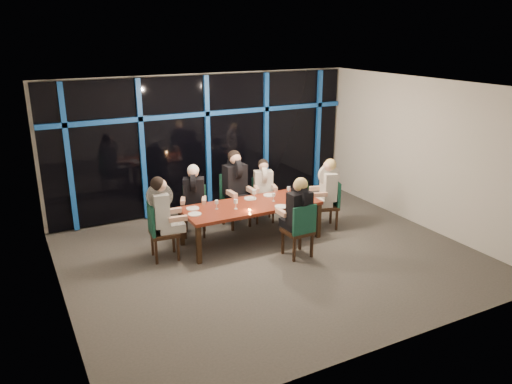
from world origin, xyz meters
The scene contains 29 objects.
room centered at (0.00, 0.00, 2.02)m, with size 7.04×7.00×3.02m.
window_wall centered at (0.01, 2.93, 1.55)m, with size 6.86×0.43×2.94m.
dining_table centered at (0.00, 0.80, 0.68)m, with size 2.60×1.00×0.75m.
chair_far_left centered at (-0.81, 1.66, 0.54)m, with size 0.59×0.59×0.97m.
chair_far_mid centered at (0.08, 1.75, 0.61)m, with size 0.54×0.54×1.08m.
chair_far_right centered at (0.74, 1.71, 0.51)m, with size 0.53×0.53×0.91m.
chair_end_left centered at (-1.78, 0.85, 0.58)m, with size 0.53×0.53×1.03m.
chair_end_right centered at (1.74, 0.69, 0.55)m, with size 0.57×0.57×0.99m.
chair_near_mid centered at (0.44, -0.24, 0.56)m, with size 0.48×0.48×1.01m.
diner_far_left centered at (-0.84, 1.59, 0.93)m, with size 0.61×0.67×0.95m.
diner_far_mid centered at (0.09, 1.65, 1.03)m, with size 0.56×0.69×1.06m.
diner_far_right centered at (0.72, 1.64, 0.87)m, with size 0.53×0.62×0.89m.
diner_end_left centered at (-1.70, 0.84, 0.98)m, with size 0.67×0.54×1.00m.
diner_end_right centered at (1.66, 0.72, 0.94)m, with size 0.67×0.58×0.96m.
diner_near_mid centered at (0.44, -0.16, 0.96)m, with size 0.51×0.63×0.98m.
plate_far_left centered at (-1.06, 1.07, 0.76)m, with size 0.24×0.24×0.01m, color white.
plate_far_mid centered at (0.13, 1.09, 0.76)m, with size 0.24×0.24×0.01m, color white.
plate_far_right centered at (0.56, 1.09, 0.76)m, with size 0.24×0.24×0.01m, color white.
plate_end_left centered at (-1.14, 0.78, 0.76)m, with size 0.24×0.24×0.01m, color white.
plate_end_right centered at (1.12, 0.88, 0.76)m, with size 0.24×0.24×0.01m, color white.
plate_near_mid centered at (0.42, 0.41, 0.76)m, with size 0.24×0.24×0.01m, color white.
wine_bottle centered at (1.11, 0.59, 0.89)m, with size 0.08×0.08×0.36m.
water_pitcher centered at (0.73, 0.57, 0.84)m, with size 0.11×0.10×0.18m.
tea_light centered at (-0.18, 0.49, 0.76)m, with size 0.05×0.05×0.03m, color #FFAA4C.
wine_glass_a centered at (-0.37, 0.70, 0.88)m, with size 0.07×0.07×0.18m.
wine_glass_b centered at (0.17, 1.01, 0.89)m, with size 0.08×0.08×0.20m.
wine_glass_c centered at (0.46, 0.76, 0.87)m, with size 0.06×0.06×0.16m.
wine_glass_d centered at (-0.68, 0.86, 0.87)m, with size 0.07×0.07×0.17m.
wine_glass_e centered at (0.91, 0.94, 0.88)m, with size 0.07×0.07×0.17m.
Camera 1 is at (-4.00, -7.08, 3.88)m, focal length 35.00 mm.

